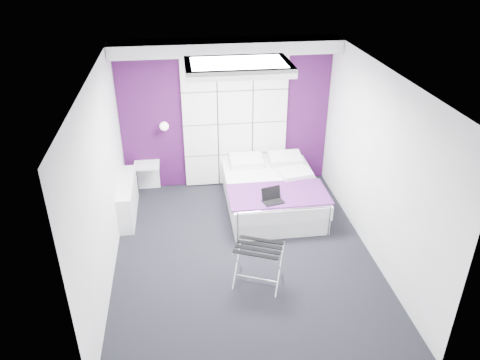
# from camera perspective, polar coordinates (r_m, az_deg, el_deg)

# --- Properties ---
(floor) EXTENTS (4.40, 4.40, 0.00)m
(floor) POSITION_cam_1_polar(r_m,az_deg,el_deg) (6.76, 0.47, -9.07)
(floor) COLOR black
(floor) RESTS_ON ground
(ceiling) EXTENTS (4.40, 4.40, 0.00)m
(ceiling) POSITION_cam_1_polar(r_m,az_deg,el_deg) (5.58, 0.57, 12.67)
(ceiling) COLOR white
(ceiling) RESTS_ON wall_back
(wall_back) EXTENTS (3.60, 0.00, 3.60)m
(wall_back) POSITION_cam_1_polar(r_m,az_deg,el_deg) (8.06, -1.72, 7.94)
(wall_back) COLOR silver
(wall_back) RESTS_ON floor
(wall_left) EXTENTS (0.00, 4.40, 4.40)m
(wall_left) POSITION_cam_1_polar(r_m,az_deg,el_deg) (6.10, -16.48, -0.33)
(wall_left) COLOR silver
(wall_left) RESTS_ON floor
(wall_right) EXTENTS (0.00, 4.40, 4.40)m
(wall_right) POSITION_cam_1_polar(r_m,az_deg,el_deg) (6.54, 16.34, 1.69)
(wall_right) COLOR silver
(wall_right) RESTS_ON floor
(accent_wall) EXTENTS (3.58, 0.02, 2.58)m
(accent_wall) POSITION_cam_1_polar(r_m,az_deg,el_deg) (8.05, -1.72, 7.91)
(accent_wall) COLOR #3B0E3D
(accent_wall) RESTS_ON wall_back
(soffit) EXTENTS (3.58, 0.50, 0.20)m
(soffit) POSITION_cam_1_polar(r_m,az_deg,el_deg) (7.48, -1.65, 15.92)
(soffit) COLOR white
(soffit) RESTS_ON wall_back
(headboard) EXTENTS (1.80, 0.08, 2.30)m
(headboard) POSITION_cam_1_polar(r_m,az_deg,el_deg) (8.07, -0.60, 6.98)
(headboard) COLOR white
(headboard) RESTS_ON wall_back
(skylight) EXTENTS (1.36, 0.86, 0.12)m
(skylight) POSITION_cam_1_polar(r_m,az_deg,el_deg) (6.17, -0.25, 13.71)
(skylight) COLOR white
(skylight) RESTS_ON ceiling
(wall_lamp) EXTENTS (0.15, 0.15, 0.15)m
(wall_lamp) POSITION_cam_1_polar(r_m,az_deg,el_deg) (7.92, -9.22, 6.59)
(wall_lamp) COLOR white
(wall_lamp) RESTS_ON wall_back
(radiator) EXTENTS (0.22, 1.20, 0.60)m
(radiator) POSITION_cam_1_polar(r_m,az_deg,el_deg) (7.69, -13.51, -2.22)
(radiator) COLOR white
(radiator) RESTS_ON floor
(bed) EXTENTS (1.54, 1.85, 0.66)m
(bed) POSITION_cam_1_polar(r_m,az_deg,el_deg) (7.70, 3.90, -1.59)
(bed) COLOR white
(bed) RESTS_ON floor
(nightstand) EXTENTS (0.43, 0.33, 0.05)m
(nightstand) POSITION_cam_1_polar(r_m,az_deg,el_deg) (8.19, -11.31, 1.81)
(nightstand) COLOR white
(nightstand) RESTS_ON wall_back
(luggage_rack) EXTENTS (0.58, 0.43, 0.57)m
(luggage_rack) POSITION_cam_1_polar(r_m,az_deg,el_deg) (6.12, 2.23, -10.31)
(luggage_rack) COLOR silver
(luggage_rack) RESTS_ON floor
(laptop) EXTENTS (0.30, 0.22, 0.22)m
(laptop) POSITION_cam_1_polar(r_m,az_deg,el_deg) (6.98, 4.00, -2.18)
(laptop) COLOR black
(laptop) RESTS_ON bed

